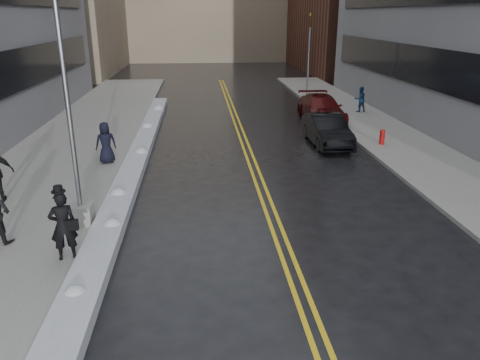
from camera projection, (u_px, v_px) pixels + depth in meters
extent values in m
plane|color=black|center=(193.00, 255.00, 12.45)|extent=(160.00, 160.00, 0.00)
cube|color=gray|center=(68.00, 153.00, 21.34)|extent=(5.50, 50.00, 0.15)
cube|color=gray|center=(401.00, 145.00, 22.64)|extent=(4.00, 50.00, 0.15)
cube|color=gold|center=(244.00, 150.00, 22.03)|extent=(0.12, 50.00, 0.01)
cube|color=gold|center=(251.00, 150.00, 22.05)|extent=(0.12, 50.00, 0.01)
cube|color=silver|center=(136.00, 162.00, 19.70)|extent=(0.90, 30.00, 0.34)
cube|color=gray|center=(81.00, 214.00, 13.91)|extent=(0.65, 0.65, 0.60)
cylinder|color=gray|center=(65.00, 85.00, 12.63)|extent=(0.14, 0.14, 7.00)
cylinder|color=maroon|center=(382.00, 138.00, 22.43)|extent=(0.24, 0.24, 0.60)
sphere|color=maroon|center=(383.00, 132.00, 22.33)|extent=(0.26, 0.26, 0.26)
cylinder|color=maroon|center=(382.00, 137.00, 22.41)|extent=(0.25, 0.10, 0.10)
cylinder|color=gray|center=(308.00, 63.00, 34.79)|extent=(0.14, 0.14, 5.00)
imported|color=#594C0C|center=(310.00, 20.00, 33.79)|extent=(0.16, 0.20, 1.00)
imported|color=black|center=(63.00, 226.00, 11.71)|extent=(0.76, 0.61, 1.82)
imported|color=black|center=(106.00, 143.00, 19.44)|extent=(0.98, 0.79, 1.73)
imported|color=navy|center=(360.00, 99.00, 29.74)|extent=(0.87, 0.74, 1.59)
imported|color=black|center=(327.00, 130.00, 22.72)|extent=(1.60, 4.47, 1.47)
imported|color=#3A090A|center=(321.00, 109.00, 27.65)|extent=(2.24, 5.33, 1.54)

